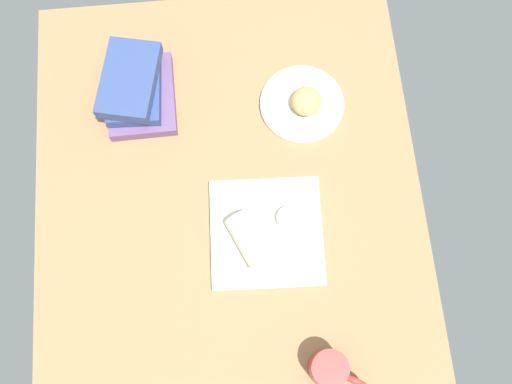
{
  "coord_description": "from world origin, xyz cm",
  "views": [
    {
      "loc": [
        36.26,
        2.99,
        132.12
      ],
      "look_at": [
        -0.22,
        6.36,
        7.0
      ],
      "focal_mm": 40.04,
      "sensor_mm": 36.0,
      "label": 1
    }
  ],
  "objects_px": {
    "breakfast_wrap": "(249,239)",
    "book_stack": "(136,89)",
    "square_plate": "(266,233)",
    "scone_pastry": "(306,101)",
    "coffee_mug": "(330,369)",
    "round_plate": "(302,104)",
    "sauce_cup": "(288,218)"
  },
  "relations": [
    {
      "from": "scone_pastry",
      "to": "breakfast_wrap",
      "type": "distance_m",
      "value": 0.36
    },
    {
      "from": "scone_pastry",
      "to": "square_plate",
      "type": "distance_m",
      "value": 0.33
    },
    {
      "from": "coffee_mug",
      "to": "scone_pastry",
      "type": "bearing_deg",
      "value": 177.84
    },
    {
      "from": "scone_pastry",
      "to": "square_plate",
      "type": "bearing_deg",
      "value": -22.36
    },
    {
      "from": "breakfast_wrap",
      "to": "round_plate",
      "type": "bearing_deg",
      "value": 40.47
    },
    {
      "from": "sauce_cup",
      "to": "breakfast_wrap",
      "type": "distance_m",
      "value": 0.1
    },
    {
      "from": "coffee_mug",
      "to": "book_stack",
      "type": "bearing_deg",
      "value": -150.66
    },
    {
      "from": "sauce_cup",
      "to": "book_stack",
      "type": "relative_size",
      "value": 0.24
    },
    {
      "from": "scone_pastry",
      "to": "coffee_mug",
      "type": "xyz_separation_m",
      "value": [
        0.61,
        -0.02,
        0.01
      ]
    },
    {
      "from": "square_plate",
      "to": "breakfast_wrap",
      "type": "distance_m",
      "value": 0.06
    },
    {
      "from": "round_plate",
      "to": "book_stack",
      "type": "bearing_deg",
      "value": -98.41
    },
    {
      "from": "book_stack",
      "to": "coffee_mug",
      "type": "xyz_separation_m",
      "value": [
        0.68,
        0.38,
        0.0
      ]
    },
    {
      "from": "book_stack",
      "to": "round_plate",
      "type": "bearing_deg",
      "value": 81.59
    },
    {
      "from": "book_stack",
      "to": "sauce_cup",
      "type": "bearing_deg",
      "value": 43.75
    },
    {
      "from": "round_plate",
      "to": "sauce_cup",
      "type": "xyz_separation_m",
      "value": [
        0.29,
        -0.07,
        0.02
      ]
    },
    {
      "from": "square_plate",
      "to": "sauce_cup",
      "type": "xyz_separation_m",
      "value": [
        -0.02,
        0.05,
        0.02
      ]
    },
    {
      "from": "sauce_cup",
      "to": "scone_pastry",
      "type": "bearing_deg",
      "value": 165.37
    },
    {
      "from": "scone_pastry",
      "to": "round_plate",
      "type": "bearing_deg",
      "value": -133.96
    },
    {
      "from": "round_plate",
      "to": "sauce_cup",
      "type": "relative_size",
      "value": 3.84
    },
    {
      "from": "round_plate",
      "to": "square_plate",
      "type": "bearing_deg",
      "value": -20.7
    },
    {
      "from": "breakfast_wrap",
      "to": "coffee_mug",
      "type": "distance_m",
      "value": 0.32
    },
    {
      "from": "round_plate",
      "to": "sauce_cup",
      "type": "height_order",
      "value": "sauce_cup"
    },
    {
      "from": "sauce_cup",
      "to": "book_stack",
      "type": "xyz_separation_m",
      "value": [
        -0.34,
        -0.33,
        0.02
      ]
    },
    {
      "from": "square_plate",
      "to": "coffee_mug",
      "type": "distance_m",
      "value": 0.33
    },
    {
      "from": "scone_pastry",
      "to": "breakfast_wrap",
      "type": "bearing_deg",
      "value": -27.28
    },
    {
      "from": "round_plate",
      "to": "book_stack",
      "type": "distance_m",
      "value": 0.4
    },
    {
      "from": "book_stack",
      "to": "square_plate",
      "type": "bearing_deg",
      "value": 37.05
    },
    {
      "from": "breakfast_wrap",
      "to": "book_stack",
      "type": "height_order",
      "value": "book_stack"
    },
    {
      "from": "book_stack",
      "to": "breakfast_wrap",
      "type": "bearing_deg",
      "value": 31.41
    },
    {
      "from": "round_plate",
      "to": "breakfast_wrap",
      "type": "relative_size",
      "value": 1.75
    },
    {
      "from": "sauce_cup",
      "to": "breakfast_wrap",
      "type": "bearing_deg",
      "value": -65.21
    },
    {
      "from": "round_plate",
      "to": "coffee_mug",
      "type": "distance_m",
      "value": 0.62
    }
  ]
}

